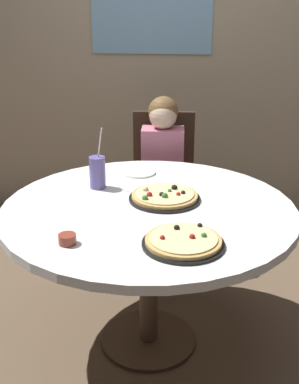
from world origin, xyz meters
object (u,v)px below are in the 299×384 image
Objects in this scene: chair_wooden at (163,178)px; pizza_cheese at (183,241)px; diner_child at (162,194)px; dining_table at (148,223)px; sauce_bowl at (67,239)px; soda_cup at (97,172)px; pizza_veggie at (164,196)px; plate_small at (139,172)px.

pizza_cheese is (0.18, -1.36, 0.24)m from chair_wooden.
pizza_cheese is (0.17, -1.18, 0.28)m from diner_child.
sauce_bowl reaches higher than dining_table.
dining_table is at bearing -90.23° from diner_child.
sauce_bowl is (0.00, -0.61, -0.06)m from soda_cup.
pizza_veggie is 0.46m from pizza_cheese.
sauce_bowl is at bearing -124.57° from dining_table.
chair_wooden is 2.82× the size of pizza_veggie.
diner_child is (0.01, -0.18, -0.05)m from chair_wooden.
pizza_cheese is at bearing -52.29° from soda_cup.
chair_wooden is at bearing 78.99° from sauce_bowl.
dining_table is at bearing 55.43° from sauce_bowl.
pizza_cheese is 0.85m from plate_small.
chair_wooden reaches higher than sauce_bowl.
pizza_veggie is at bearing -85.53° from chair_wooden.
dining_table is 0.83m from diner_child.
dining_table is at bearing 115.09° from pizza_cheese.
plate_small is (0.18, 0.84, -0.02)m from sauce_bowl.
chair_wooden reaches higher than pizza_veggie.
chair_wooden is 0.94m from pizza_veggie.
chair_wooden is 1.39m from pizza_cheese.
plate_small is (-0.16, 0.36, -0.01)m from pizza_veggie.
diner_child is at bearing 65.11° from soda_cup.
pizza_veggie is at bearing 103.08° from pizza_cheese.
diner_child reaches higher than chair_wooden.
chair_wooden reaches higher than dining_table.
pizza_cheese is 1.79× the size of plate_small.
dining_table is 0.46m from plate_small.
chair_wooden is 0.88m from soda_cup.
soda_cup is (-0.28, 0.21, 0.17)m from dining_table.
pizza_veggie is 4.82× the size of sauce_bowl.
chair_wooden is at bearing 97.36° from pizza_cheese.
pizza_veggie is (0.07, 0.08, 0.10)m from dining_table.
dining_table is at bearing -128.94° from pizza_veggie.
diner_child is 3.52× the size of soda_cup.
dining_table is 0.38m from soda_cup.
soda_cup is at bearing -114.89° from diner_child.
chair_wooden is at bearing 94.47° from pizza_veggie.
sauce_bowl is (-0.34, -0.48, 0.00)m from pizza_veggie.
soda_cup is 0.30m from plate_small.
dining_table is 0.42m from pizza_cheese.
diner_child reaches higher than soda_cup.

